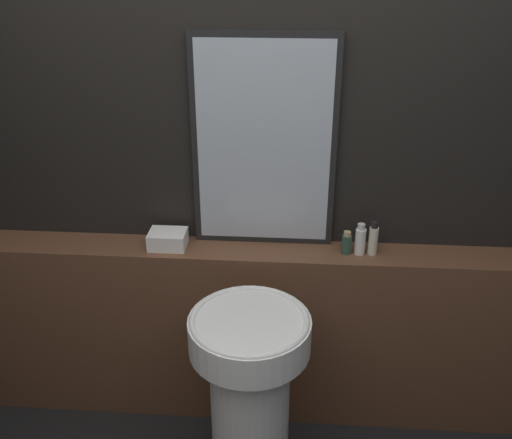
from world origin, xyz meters
The scene contains 8 objects.
wall_back centered at (0.00, 1.41, 1.25)m, with size 8.00×0.06×2.50m.
vanity_counter centered at (0.00, 1.28, 0.45)m, with size 2.70×0.20×0.89m.
pedestal_sink centered at (0.01, 0.85, 0.49)m, with size 0.46×0.46×0.85m.
mirror centered at (0.03, 1.36, 1.34)m, with size 0.60×0.03×0.90m.
towel_stack centered at (-0.38, 1.28, 0.93)m, with size 0.16×0.12×0.07m.
shampoo_bottle centered at (0.39, 1.28, 0.94)m, with size 0.04×0.04×0.10m.
conditioner_bottle centered at (0.45, 1.28, 0.96)m, with size 0.04×0.04×0.14m.
lotion_bottle centered at (0.50, 1.28, 0.96)m, with size 0.04×0.04×0.15m.
Camera 1 is at (0.16, -0.87, 2.10)m, focal length 40.00 mm.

